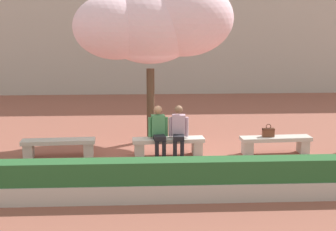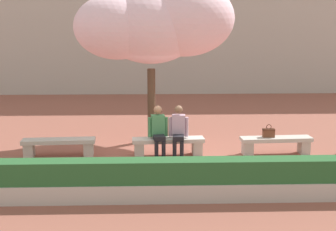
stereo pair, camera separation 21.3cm
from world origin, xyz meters
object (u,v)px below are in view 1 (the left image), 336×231
stone_bench_near_west (59,145)px  stone_bench_center (168,144)px  person_seated_right (179,129)px  handbag (268,132)px  person_seated_left (159,129)px  cherry_tree_main (154,24)px  stone_bench_near_east (276,142)px

stone_bench_near_west → stone_bench_center: same height
stone_bench_near_west → person_seated_right: bearing=-1.0°
stone_bench_near_west → stone_bench_center: bearing=0.0°
handbag → person_seated_left: bearing=-178.6°
stone_bench_center → cherry_tree_main: (-0.32, 1.42, 3.02)m
stone_bench_near_east → person_seated_left: 3.07m
handbag → cherry_tree_main: (-2.91, 1.40, 2.74)m
stone_bench_near_west → person_seated_right: person_seated_right is taller
stone_bench_near_west → person_seated_right: size_ratio=1.44×
stone_bench_center → cherry_tree_main: size_ratio=0.41×
stone_bench_near_east → handbag: handbag is taller
stone_bench_center → handbag: size_ratio=5.47×
person_seated_left → cherry_tree_main: size_ratio=0.29×
cherry_tree_main → stone_bench_center: bearing=-77.2°
person_seated_left → handbag: person_seated_left is taller
stone_bench_near_west → stone_bench_near_east: same height
stone_bench_center → person_seated_right: bearing=-11.8°
person_seated_left → cherry_tree_main: bearing=92.7°
stone_bench_near_west → cherry_tree_main: size_ratio=0.41×
stone_bench_near_east → cherry_tree_main: size_ratio=0.41×
person_seated_left → stone_bench_center: bearing=11.9°
stone_bench_near_west → stone_bench_center: (2.79, 0.00, 0.00)m
stone_bench_near_east → handbag: size_ratio=5.47×
handbag → stone_bench_near_east: bearing=-5.1°
stone_bench_near_east → handbag: (-0.20, 0.02, 0.27)m
stone_bench_near_east → person_seated_right: size_ratio=1.44×
person_seated_left → person_seated_right: bearing=-0.0°
stone_bench_center → handbag: 2.60m
stone_bench_near_east → person_seated_left: bearing=-179.0°
stone_bench_near_west → handbag: bearing=0.2°
handbag → cherry_tree_main: bearing=154.4°
person_seated_right → handbag: (2.33, 0.07, -0.12)m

